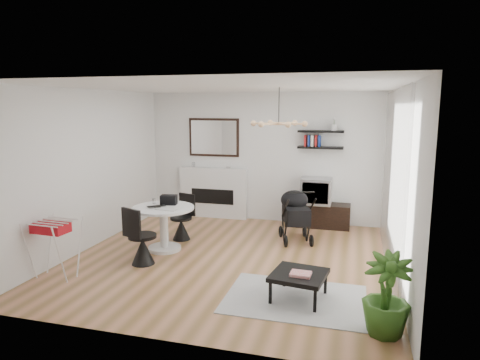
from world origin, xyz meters
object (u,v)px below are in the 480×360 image
(coffee_table, at_px, (299,276))
(crt_tv, at_px, (316,191))
(fireplace, at_px, (213,186))
(stroller, at_px, (295,217))
(potted_plant, at_px, (386,295))
(drying_rack, at_px, (55,248))
(tv_console, at_px, (318,215))
(dining_table, at_px, (164,222))

(coffee_table, bearing_deg, crt_tv, 91.88)
(fireplace, distance_m, stroller, 2.30)
(crt_tv, distance_m, coffee_table, 3.44)
(stroller, bearing_deg, potted_plant, -83.98)
(fireplace, xyz_separation_m, drying_rack, (-1.08, -3.80, -0.24))
(tv_console, bearing_deg, drying_rack, -132.63)
(dining_table, xyz_separation_m, potted_plant, (3.45, -1.88, -0.05))
(drying_rack, bearing_deg, dining_table, 59.99)
(fireplace, distance_m, dining_table, 2.31)
(crt_tv, height_order, dining_table, crt_tv)
(coffee_table, bearing_deg, tv_console, 91.15)
(fireplace, height_order, coffee_table, fireplace)
(crt_tv, bearing_deg, fireplace, 175.93)
(stroller, relative_size, coffee_table, 1.37)
(tv_console, bearing_deg, fireplace, 176.09)
(fireplace, distance_m, crt_tv, 2.24)
(dining_table, bearing_deg, drying_rack, -122.85)
(crt_tv, distance_m, stroller, 1.10)
(stroller, bearing_deg, crt_tv, 56.18)
(tv_console, relative_size, coffee_table, 1.72)
(dining_table, relative_size, potted_plant, 1.14)
(dining_table, xyz_separation_m, coffee_table, (2.45, -1.28, -0.19))
(crt_tv, relative_size, coffee_table, 0.81)
(tv_console, bearing_deg, stroller, -107.19)
(dining_table, bearing_deg, potted_plant, -28.60)
(tv_console, distance_m, crt_tv, 0.50)
(tv_console, distance_m, dining_table, 3.21)
(coffee_table, bearing_deg, stroller, 99.15)
(tv_console, relative_size, stroller, 1.25)
(stroller, distance_m, coffee_table, 2.43)
(drying_rack, bearing_deg, stroller, 43.62)
(fireplace, relative_size, drying_rack, 2.57)
(dining_table, height_order, drying_rack, drying_rack)
(coffee_table, xyz_separation_m, potted_plant, (1.00, -0.60, 0.14))
(fireplace, height_order, drying_rack, fireplace)
(crt_tv, height_order, drying_rack, crt_tv)
(tv_console, bearing_deg, potted_plant, -75.09)
(stroller, xyz_separation_m, potted_plant, (1.39, -3.00, 0.01))
(dining_table, distance_m, coffee_table, 2.77)
(drying_rack, relative_size, stroller, 0.83)
(drying_rack, height_order, stroller, stroller)
(tv_console, relative_size, crt_tv, 2.12)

